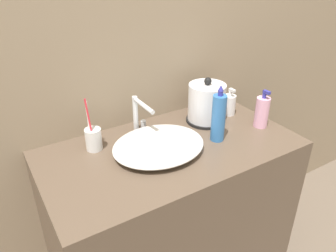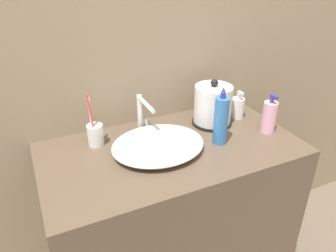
{
  "view_description": "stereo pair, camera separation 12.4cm",
  "coord_description": "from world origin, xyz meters",
  "px_view_note": "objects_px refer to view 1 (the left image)",
  "views": [
    {
      "loc": [
        -0.59,
        -0.66,
        1.55
      ],
      "look_at": [
        -0.02,
        0.27,
        0.96
      ],
      "focal_mm": 35.0,
      "sensor_mm": 36.0,
      "label": 1
    },
    {
      "loc": [
        -0.48,
        -0.72,
        1.55
      ],
      "look_at": [
        -0.02,
        0.27,
        0.96
      ],
      "focal_mm": 35.0,
      "sensor_mm": 36.0,
      "label": 2
    }
  ],
  "objects_px": {
    "faucet": "(139,113)",
    "shampoo_bottle": "(262,112)",
    "toothbrush_cup": "(93,138)",
    "electric_kettle": "(206,104)",
    "lotion_bottle": "(229,104)",
    "mouthwash_bottle": "(219,117)"
  },
  "relations": [
    {
      "from": "electric_kettle",
      "to": "shampoo_bottle",
      "type": "height_order",
      "value": "electric_kettle"
    },
    {
      "from": "electric_kettle",
      "to": "lotion_bottle",
      "type": "xyz_separation_m",
      "value": [
        0.14,
        0.0,
        -0.03
      ]
    },
    {
      "from": "faucet",
      "to": "shampoo_bottle",
      "type": "relative_size",
      "value": 0.96
    },
    {
      "from": "toothbrush_cup",
      "to": "lotion_bottle",
      "type": "relative_size",
      "value": 1.67
    },
    {
      "from": "toothbrush_cup",
      "to": "shampoo_bottle",
      "type": "xyz_separation_m",
      "value": [
        0.69,
        -0.2,
        0.02
      ]
    },
    {
      "from": "faucet",
      "to": "mouthwash_bottle",
      "type": "height_order",
      "value": "mouthwash_bottle"
    },
    {
      "from": "faucet",
      "to": "shampoo_bottle",
      "type": "bearing_deg",
      "value": -24.92
    },
    {
      "from": "toothbrush_cup",
      "to": "shampoo_bottle",
      "type": "bearing_deg",
      "value": -16.35
    },
    {
      "from": "toothbrush_cup",
      "to": "faucet",
      "type": "bearing_deg",
      "value": 5.49
    },
    {
      "from": "faucet",
      "to": "electric_kettle",
      "type": "height_order",
      "value": "electric_kettle"
    },
    {
      "from": "faucet",
      "to": "shampoo_bottle",
      "type": "distance_m",
      "value": 0.53
    },
    {
      "from": "shampoo_bottle",
      "to": "mouthwash_bottle",
      "type": "relative_size",
      "value": 0.71
    },
    {
      "from": "faucet",
      "to": "toothbrush_cup",
      "type": "xyz_separation_m",
      "value": [
        -0.21,
        -0.02,
        -0.05
      ]
    },
    {
      "from": "mouthwash_bottle",
      "to": "lotion_bottle",
      "type": "bearing_deg",
      "value": 38.42
    },
    {
      "from": "shampoo_bottle",
      "to": "mouthwash_bottle",
      "type": "height_order",
      "value": "mouthwash_bottle"
    },
    {
      "from": "toothbrush_cup",
      "to": "mouthwash_bottle",
      "type": "bearing_deg",
      "value": -23.06
    },
    {
      "from": "electric_kettle",
      "to": "mouthwash_bottle",
      "type": "distance_m",
      "value": 0.17
    },
    {
      "from": "faucet",
      "to": "toothbrush_cup",
      "type": "bearing_deg",
      "value": -174.51
    },
    {
      "from": "shampoo_bottle",
      "to": "mouthwash_bottle",
      "type": "distance_m",
      "value": 0.24
    },
    {
      "from": "toothbrush_cup",
      "to": "lotion_bottle",
      "type": "bearing_deg",
      "value": -3.2
    },
    {
      "from": "lotion_bottle",
      "to": "electric_kettle",
      "type": "bearing_deg",
      "value": -179.53
    },
    {
      "from": "toothbrush_cup",
      "to": "mouthwash_bottle",
      "type": "xyz_separation_m",
      "value": [
        0.46,
        -0.19,
        0.05
      ]
    }
  ]
}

